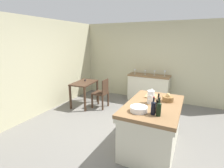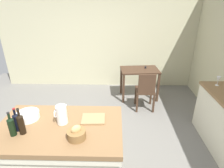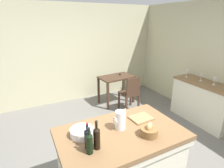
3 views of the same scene
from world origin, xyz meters
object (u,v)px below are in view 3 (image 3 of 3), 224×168
at_px(wine_bottle_green, 89,143).
at_px(wine_glass_right, 187,72).
at_px(wash_bowl, 82,132).
at_px(wine_glass_left, 215,80).
at_px(bread_basket, 149,131).
at_px(side_cabinet, 202,102).
at_px(writing_desk, 116,81).
at_px(wine_bottle_amber, 88,138).
at_px(cutting_board, 141,118).
at_px(wine_bottle_dark, 97,138).
at_px(pitcher, 120,120).
at_px(wooden_chair, 130,93).
at_px(wine_glass_middle, 201,76).
at_px(island_table, 120,159).

height_order(wine_bottle_green, wine_glass_right, wine_bottle_green).
distance_m(wash_bowl, wine_glass_left, 2.98).
bearing_deg(bread_basket, wine_glass_right, 32.48).
relative_size(wine_bottle_green, wine_glass_right, 1.79).
xyz_separation_m(side_cabinet, writing_desk, (-1.23, 1.72, 0.17)).
bearing_deg(wine_bottle_amber, cutting_board, 14.81).
bearing_deg(side_cabinet, wine_bottle_green, -163.41).
relative_size(writing_desk, wine_bottle_green, 3.17).
height_order(wine_bottle_dark, wine_glass_right, wine_bottle_dark).
height_order(side_cabinet, pitcher, pitcher).
xyz_separation_m(wooden_chair, wine_glass_left, (1.19, -1.29, 0.54)).
height_order(writing_desk, bread_basket, bread_basket).
distance_m(pitcher, wine_glass_left, 2.53).
xyz_separation_m(bread_basket, wine_glass_right, (2.20, 1.40, 0.07)).
relative_size(cutting_board, wine_glass_middle, 1.91).
distance_m(wine_bottle_dark, wine_glass_left, 2.97).
distance_m(cutting_board, wine_bottle_green, 0.92).
xyz_separation_m(pitcher, wine_glass_right, (2.43, 1.12, 0.01)).
distance_m(wash_bowl, wine_bottle_green, 0.33).
relative_size(wooden_chair, wash_bowl, 3.19).
height_order(wash_bowl, wine_glass_right, wine_glass_right).
relative_size(wash_bowl, wine_glass_right, 1.68).
distance_m(island_table, cutting_board, 0.60).
xyz_separation_m(pitcher, wine_bottle_amber, (-0.48, -0.15, -0.00)).
xyz_separation_m(wine_glass_left, wine_glass_right, (-0.06, 0.65, 0.01)).
bearing_deg(wine_glass_left, island_table, -167.83).
bearing_deg(wine_bottle_dark, island_table, 21.00).
bearing_deg(bread_basket, wine_glass_middle, 25.14).
bearing_deg(wooden_chair, bread_basket, -117.54).
xyz_separation_m(cutting_board, wine_bottle_green, (-0.86, -0.31, 0.11)).
bearing_deg(cutting_board, wine_glass_middle, 18.60).
distance_m(writing_desk, wine_glass_middle, 2.05).
relative_size(writing_desk, pitcher, 3.39).
bearing_deg(wine_glass_middle, wine_glass_right, 99.64).
xyz_separation_m(bread_basket, wine_bottle_dark, (-0.63, 0.07, 0.07)).
height_order(island_table, writing_desk, island_table).
distance_m(wooden_chair, wash_bowl, 2.48).
xyz_separation_m(island_table, wine_glass_right, (2.45, 1.19, 0.55)).
distance_m(side_cabinet, wine_glass_middle, 0.58).
relative_size(bread_basket, wine_bottle_dark, 0.63).
relative_size(writing_desk, cutting_board, 3.25).
bearing_deg(pitcher, wine_bottle_amber, -162.18).
xyz_separation_m(wine_glass_left, wine_glass_middle, (-0.00, 0.31, -0.01)).
bearing_deg(island_table, writing_desk, 62.74).
bearing_deg(wash_bowl, bread_basket, -27.08).
distance_m(bread_basket, cutting_board, 0.38).
xyz_separation_m(wash_bowl, wine_bottle_dark, (0.07, -0.29, 0.09)).
bearing_deg(writing_desk, pitcher, -117.46).
bearing_deg(wash_bowl, island_table, -18.35).
xyz_separation_m(side_cabinet, pitcher, (-2.46, -0.64, 0.56)).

